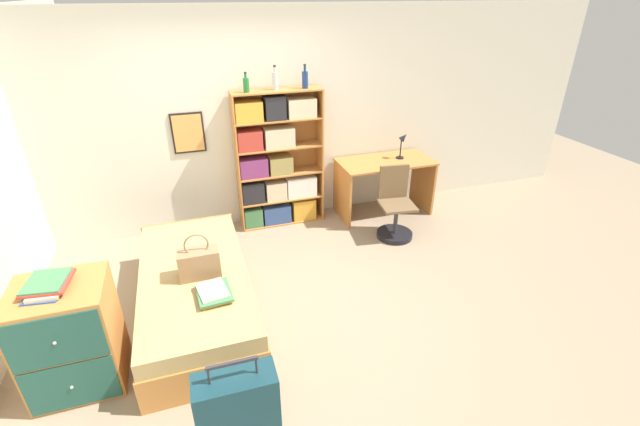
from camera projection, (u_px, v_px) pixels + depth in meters
ground_plane at (267, 298)px, 4.25m from camera, size 14.00×14.00×0.00m
wall_back at (230, 124)px, 5.08m from camera, size 10.00×0.09×2.60m
bed at (196, 291)px, 3.98m from camera, size 0.96×2.05×0.47m
handbag at (199, 262)px, 3.73m from camera, size 0.35×0.18×0.42m
book_stack_on_bed at (214, 292)px, 3.53m from camera, size 0.29×0.38×0.06m
suitcase at (239, 417)px, 2.67m from camera, size 0.51×0.23×0.82m
dresser at (71, 337)px, 3.16m from camera, size 0.63×0.58×0.88m
magazine_pile_on_dresser at (48, 284)px, 2.95m from camera, size 0.32×0.38×0.07m
bookcase at (276, 165)px, 5.28m from camera, size 1.06×0.28×1.71m
bottle_green at (246, 85)px, 4.72m from camera, size 0.07×0.07×0.22m
bottle_brown at (275, 80)px, 4.85m from camera, size 0.07×0.07×0.27m
bottle_clear at (305, 79)px, 4.91m from camera, size 0.07×0.07×0.27m
desk at (384, 177)px, 5.66m from camera, size 1.23×0.63×0.75m
desk_lamp at (403, 141)px, 5.54m from camera, size 0.15×0.10×0.35m
desk_chair at (395, 214)px, 5.22m from camera, size 0.45×0.45×0.88m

